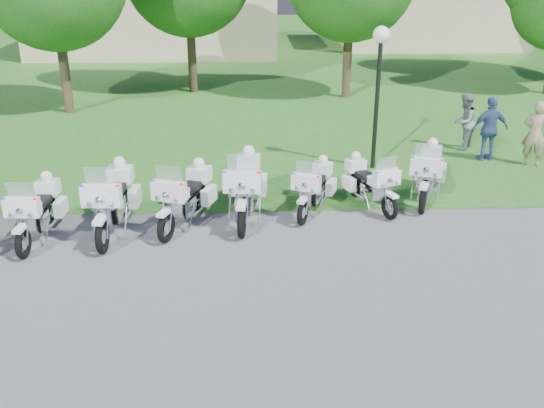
{
  "coord_description": "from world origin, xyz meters",
  "views": [
    {
      "loc": [
        -0.51,
        -9.99,
        5.62
      ],
      "look_at": [
        -0.11,
        1.2,
        0.95
      ],
      "focal_mm": 40.0,
      "sensor_mm": 36.0,
      "label": 1
    }
  ],
  "objects_px": {
    "motorcycle_1": "(38,210)",
    "bystander_a": "(535,134)",
    "motorcycle_2": "(113,199)",
    "motorcycle_3": "(186,195)",
    "motorcycle_4": "(246,186)",
    "motorcycle_7": "(428,172)",
    "bystander_c": "(490,129)",
    "motorcycle_6": "(369,182)",
    "motorcycle_5": "(314,187)",
    "lamp_post": "(379,62)",
    "bystander_b": "(464,122)"
  },
  "relations": [
    {
      "from": "motorcycle_1",
      "to": "bystander_a",
      "type": "xyz_separation_m",
      "value": [
        12.44,
        4.29,
        0.29
      ]
    },
    {
      "from": "motorcycle_2",
      "to": "motorcycle_3",
      "type": "distance_m",
      "value": 1.55
    },
    {
      "from": "motorcycle_3",
      "to": "motorcycle_4",
      "type": "distance_m",
      "value": 1.36
    },
    {
      "from": "motorcycle_4",
      "to": "motorcycle_2",
      "type": "bearing_deg",
      "value": 17.18
    },
    {
      "from": "motorcycle_3",
      "to": "bystander_a",
      "type": "relative_size",
      "value": 1.24
    },
    {
      "from": "motorcycle_7",
      "to": "bystander_c",
      "type": "distance_m",
      "value": 3.85
    },
    {
      "from": "motorcycle_4",
      "to": "motorcycle_6",
      "type": "relative_size",
      "value": 1.32
    },
    {
      "from": "motorcycle_1",
      "to": "bystander_c",
      "type": "height_order",
      "value": "bystander_c"
    },
    {
      "from": "motorcycle_1",
      "to": "motorcycle_5",
      "type": "height_order",
      "value": "motorcycle_1"
    },
    {
      "from": "motorcycle_3",
      "to": "bystander_c",
      "type": "xyz_separation_m",
      "value": [
        8.3,
        4.17,
        0.26
      ]
    },
    {
      "from": "motorcycle_1",
      "to": "lamp_post",
      "type": "relative_size",
      "value": 0.58
    },
    {
      "from": "motorcycle_3",
      "to": "bystander_b",
      "type": "height_order",
      "value": "bystander_b"
    },
    {
      "from": "motorcycle_4",
      "to": "bystander_a",
      "type": "distance_m",
      "value": 8.76
    },
    {
      "from": "motorcycle_5",
      "to": "bystander_a",
      "type": "distance_m",
      "value": 7.19
    },
    {
      "from": "motorcycle_1",
      "to": "motorcycle_4",
      "type": "relative_size",
      "value": 0.86
    },
    {
      "from": "motorcycle_2",
      "to": "motorcycle_7",
      "type": "relative_size",
      "value": 1.12
    },
    {
      "from": "motorcycle_3",
      "to": "bystander_c",
      "type": "relative_size",
      "value": 1.23
    },
    {
      "from": "motorcycle_1",
      "to": "bystander_a",
      "type": "relative_size",
      "value": 1.22
    },
    {
      "from": "motorcycle_7",
      "to": "bystander_b",
      "type": "distance_m",
      "value": 4.53
    },
    {
      "from": "motorcycle_1",
      "to": "lamp_post",
      "type": "xyz_separation_m",
      "value": [
        7.89,
        4.21,
        2.31
      ]
    },
    {
      "from": "motorcycle_2",
      "to": "motorcycle_5",
      "type": "xyz_separation_m",
      "value": [
        4.43,
        0.94,
        -0.13
      ]
    },
    {
      "from": "motorcycle_2",
      "to": "bystander_a",
      "type": "distance_m",
      "value": 11.64
    },
    {
      "from": "motorcycle_1",
      "to": "motorcycle_3",
      "type": "bearing_deg",
      "value": -166.43
    },
    {
      "from": "motorcycle_5",
      "to": "motorcycle_6",
      "type": "xyz_separation_m",
      "value": [
        1.33,
        0.24,
        0.0
      ]
    },
    {
      "from": "motorcycle_7",
      "to": "bystander_b",
      "type": "bearing_deg",
      "value": -98.4
    },
    {
      "from": "lamp_post",
      "to": "motorcycle_4",
      "type": "bearing_deg",
      "value": -137.21
    },
    {
      "from": "motorcycle_7",
      "to": "lamp_post",
      "type": "height_order",
      "value": "lamp_post"
    },
    {
      "from": "motorcycle_3",
      "to": "motorcycle_6",
      "type": "distance_m",
      "value": 4.33
    },
    {
      "from": "motorcycle_7",
      "to": "lamp_post",
      "type": "xyz_separation_m",
      "value": [
        -0.88,
        2.3,
        2.26
      ]
    },
    {
      "from": "motorcycle_5",
      "to": "motorcycle_7",
      "type": "relative_size",
      "value": 0.86
    },
    {
      "from": "motorcycle_1",
      "to": "bystander_c",
      "type": "relative_size",
      "value": 1.21
    },
    {
      "from": "motorcycle_3",
      "to": "motorcycle_7",
      "type": "distance_m",
      "value": 5.89
    },
    {
      "from": "motorcycle_7",
      "to": "bystander_a",
      "type": "xyz_separation_m",
      "value": [
        3.67,
        2.39,
        0.24
      ]
    },
    {
      "from": "motorcycle_6",
      "to": "motorcycle_1",
      "type": "bearing_deg",
      "value": -10.19
    },
    {
      "from": "lamp_post",
      "to": "bystander_a",
      "type": "bearing_deg",
      "value": 1.1
    },
    {
      "from": "lamp_post",
      "to": "motorcycle_2",
      "type": "bearing_deg",
      "value": -148.54
    },
    {
      "from": "lamp_post",
      "to": "bystander_b",
      "type": "xyz_separation_m",
      "value": [
        3.06,
        1.67,
        -2.09
      ]
    },
    {
      "from": "bystander_c",
      "to": "motorcycle_7",
      "type": "bearing_deg",
      "value": 40.06
    },
    {
      "from": "motorcycle_4",
      "to": "bystander_a",
      "type": "relative_size",
      "value": 1.43
    },
    {
      "from": "motorcycle_2",
      "to": "motorcycle_1",
      "type": "bearing_deg",
      "value": 13.07
    },
    {
      "from": "lamp_post",
      "to": "bystander_a",
      "type": "xyz_separation_m",
      "value": [
        4.55,
        0.09,
        -2.02
      ]
    },
    {
      "from": "motorcycle_5",
      "to": "bystander_b",
      "type": "distance_m",
      "value": 6.83
    },
    {
      "from": "motorcycle_5",
      "to": "motorcycle_6",
      "type": "height_order",
      "value": "same"
    },
    {
      "from": "motorcycle_1",
      "to": "motorcycle_3",
      "type": "distance_m",
      "value": 3.09
    },
    {
      "from": "motorcycle_6",
      "to": "motorcycle_7",
      "type": "relative_size",
      "value": 0.87
    },
    {
      "from": "lamp_post",
      "to": "motorcycle_3",
      "type": "bearing_deg",
      "value": -143.46
    },
    {
      "from": "motorcycle_1",
      "to": "motorcycle_4",
      "type": "xyz_separation_m",
      "value": [
        4.35,
        0.93,
        0.11
      ]
    },
    {
      "from": "motorcycle_6",
      "to": "bystander_a",
      "type": "distance_m",
      "value": 5.89
    },
    {
      "from": "motorcycle_5",
      "to": "motorcycle_4",
      "type": "bearing_deg",
      "value": 33.55
    },
    {
      "from": "lamp_post",
      "to": "bystander_b",
      "type": "height_order",
      "value": "lamp_post"
    }
  ]
}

